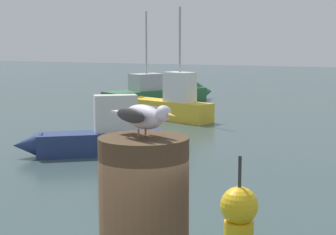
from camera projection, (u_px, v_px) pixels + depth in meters
The scene contains 5 objects.
seagull at pixel (144, 116), 2.28m from camera, with size 0.37×0.22×0.14m.
boat_yellow at pixel (167, 104), 21.09m from camera, with size 4.17×2.09×4.17m.
boat_green at pixel (167, 93), 26.89m from camera, with size 4.08×6.07×4.54m.
boat_navy at pixel (92, 138), 14.58m from camera, with size 3.58×2.93×1.60m.
channel_buoy at pixel (239, 213), 8.16m from camera, with size 0.56×0.56×1.33m.
Camera 1 is at (2.01, -2.51, 2.99)m, focal length 59.90 mm.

